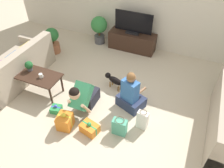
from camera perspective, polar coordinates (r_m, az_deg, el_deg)
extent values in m
plane|color=beige|center=(4.58, -1.20, -6.02)|extent=(16.00, 16.00, 0.00)
cube|color=beige|center=(5.97, 9.86, 20.46)|extent=(8.40, 0.06, 2.60)
cube|color=tan|center=(5.66, -24.20, 3.24)|extent=(0.95, 1.94, 0.41)
cube|color=tan|center=(5.18, -22.49, 5.92)|extent=(0.20, 1.94, 0.42)
cube|color=tan|center=(6.10, -18.94, 8.73)|extent=(0.95, 0.16, 0.59)
cube|color=#EACC4C|center=(5.59, -21.06, 8.27)|extent=(0.18, 0.34, 0.32)
cube|color=#3366AD|center=(5.35, -23.93, 5.85)|extent=(0.18, 0.34, 0.32)
cube|color=#9E4293|center=(5.13, -27.02, 3.20)|extent=(0.18, 0.34, 0.32)
cube|color=tan|center=(4.20, 27.05, -5.18)|extent=(0.20, 1.94, 0.42)
cube|color=#382319|center=(4.88, -18.93, 2.08)|extent=(0.99, 0.53, 0.03)
cylinder|color=#382319|center=(5.18, -23.46, -0.11)|extent=(0.04, 0.04, 0.44)
cylinder|color=#382319|center=(4.67, -15.72, -2.94)|extent=(0.04, 0.04, 0.44)
cylinder|color=#382319|center=(5.39, -20.64, 2.55)|extent=(0.04, 0.04, 0.44)
cylinder|color=#382319|center=(4.90, -12.96, 0.12)|extent=(0.04, 0.04, 0.44)
cube|color=#382319|center=(6.24, 5.29, 11.08)|extent=(1.29, 0.44, 0.50)
cube|color=black|center=(6.10, 5.45, 13.30)|extent=(0.36, 0.20, 0.05)
cube|color=black|center=(5.97, 5.64, 15.82)|extent=(1.03, 0.03, 0.55)
cylinder|color=#A36042|center=(6.34, -14.84, 9.17)|extent=(0.32, 0.32, 0.27)
cylinder|color=brown|center=(6.25, -15.14, 10.63)|extent=(0.06, 0.06, 0.11)
sphere|color=#286B33|center=(6.15, -15.48, 12.30)|extent=(0.36, 0.36, 0.36)
cylinder|color=#4C4C51|center=(6.59, -3.25, 11.66)|extent=(0.30, 0.30, 0.23)
cylinder|color=brown|center=(6.50, -3.31, 13.10)|extent=(0.05, 0.05, 0.14)
sphere|color=#337F3D|center=(6.38, -3.41, 15.21)|extent=(0.46, 0.46, 0.46)
cube|color=#23232D|center=(4.60, -5.89, -3.46)|extent=(0.29, 0.44, 0.28)
cube|color=#338456|center=(4.21, -8.07, -3.11)|extent=(0.32, 0.53, 0.49)
sphere|color=tan|center=(3.93, -9.79, -2.57)|extent=(0.21, 0.21, 0.21)
sphere|color=black|center=(3.91, -9.85, -2.19)|extent=(0.19, 0.19, 0.19)
cylinder|color=tan|center=(4.35, -10.13, -5.26)|extent=(0.06, 0.29, 0.44)
cylinder|color=tan|center=(4.23, -6.78, -6.42)|extent=(0.06, 0.29, 0.44)
cube|color=#283351|center=(4.54, 4.98, -4.49)|extent=(0.63, 0.56, 0.24)
cube|color=#3366AD|center=(4.27, 4.72, -1.65)|extent=(0.37, 0.30, 0.46)
sphere|color=#8E6647|center=(4.07, 5.05, 1.63)|extent=(0.18, 0.18, 0.18)
sphere|color=brown|center=(4.04, 4.98, 1.91)|extent=(0.17, 0.17, 0.17)
cylinder|color=#8E6647|center=(4.38, 7.68, -1.78)|extent=(0.14, 0.26, 0.06)
cylinder|color=#8E6647|center=(4.49, 5.13, -0.24)|extent=(0.14, 0.26, 0.06)
ellipsoid|color=black|center=(4.86, 0.90, 0.86)|extent=(0.40, 0.24, 0.15)
sphere|color=black|center=(4.94, -1.08, 2.26)|extent=(0.13, 0.13, 0.13)
sphere|color=olive|center=(4.98, -1.54, 2.39)|extent=(0.06, 0.06, 0.06)
cylinder|color=black|center=(4.74, 2.88, 0.09)|extent=(0.09, 0.05, 0.10)
cylinder|color=olive|center=(5.04, 0.12, 0.40)|extent=(0.03, 0.03, 0.14)
cylinder|color=olive|center=(4.99, -0.50, -0.08)|extent=(0.03, 0.03, 0.14)
cylinder|color=olive|center=(4.92, 2.28, -0.77)|extent=(0.03, 0.03, 0.14)
cylinder|color=olive|center=(4.87, 1.67, -1.28)|extent=(0.03, 0.03, 0.14)
cube|color=orange|center=(4.13, -5.86, -11.44)|extent=(0.37, 0.30, 0.18)
cube|color=#2D934C|center=(4.13, -5.86, -11.44)|extent=(0.33, 0.10, 0.19)
sphere|color=#2D934C|center=(4.04, -5.98, -10.43)|extent=(0.08, 0.08, 0.08)
cube|color=orange|center=(4.23, -12.17, -9.49)|extent=(0.30, 0.33, 0.29)
cube|color=yellow|center=(4.23, -12.17, -9.49)|extent=(0.26, 0.07, 0.30)
sphere|color=yellow|center=(4.10, -12.50, -7.96)|extent=(0.09, 0.09, 0.09)
cube|color=#2D934C|center=(4.60, -14.38, -6.35)|extent=(0.23, 0.24, 0.12)
cube|color=#3D51BC|center=(4.60, -14.38, -6.35)|extent=(0.20, 0.07, 0.12)
sphere|color=#3D51BC|center=(4.54, -14.55, -5.65)|extent=(0.07, 0.07, 0.07)
cube|color=#4CA384|center=(4.03, 1.98, -11.13)|extent=(0.27, 0.15, 0.34)
torus|color=#4C3823|center=(3.88, 2.04, -9.42)|extent=(0.17, 0.17, 0.01)
cube|color=white|center=(4.13, 7.92, -9.31)|extent=(0.22, 0.14, 0.40)
torus|color=#4C3823|center=(3.96, 8.21, -7.29)|extent=(0.15, 0.15, 0.01)
cylinder|color=silver|center=(4.75, -18.10, 2.10)|extent=(0.08, 0.08, 0.09)
torus|color=silver|center=(4.72, -17.62, 1.99)|extent=(0.06, 0.01, 0.06)
cylinder|color=#4C4C51|center=(5.04, -20.64, 3.71)|extent=(0.11, 0.11, 0.07)
sphere|color=#1E5628|center=(4.98, -20.92, 4.65)|extent=(0.17, 0.17, 0.17)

